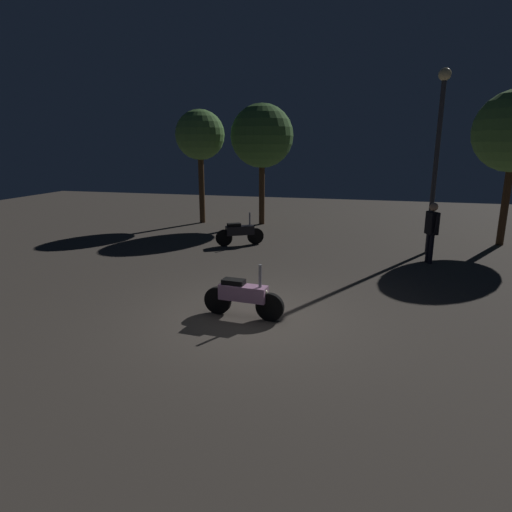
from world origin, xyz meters
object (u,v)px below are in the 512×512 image
(motorcycle_black_parked_left, at_px, (240,232))
(person_rider_beside, at_px, (432,227))
(streetlamp_near, at_px, (438,141))
(motorcycle_pink_foreground, at_px, (243,296))

(motorcycle_black_parked_left, xyz_separation_m, person_rider_beside, (5.94, -0.83, 0.61))
(motorcycle_black_parked_left, xyz_separation_m, streetlamp_near, (6.06, 0.51, 2.99))
(person_rider_beside, relative_size, streetlamp_near, 0.32)
(motorcycle_black_parked_left, height_order, streetlamp_near, streetlamp_near)
(motorcycle_pink_foreground, distance_m, streetlamp_near, 8.35)
(motorcycle_black_parked_left, bearing_deg, streetlamp_near, -25.74)
(motorcycle_pink_foreground, xyz_separation_m, motorcycle_black_parked_left, (-1.88, 6.08, 0.00))
(motorcycle_black_parked_left, bearing_deg, motorcycle_pink_foreground, -103.35)
(motorcycle_black_parked_left, distance_m, streetlamp_near, 6.77)
(person_rider_beside, xyz_separation_m, streetlamp_near, (0.12, 1.34, 2.38))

